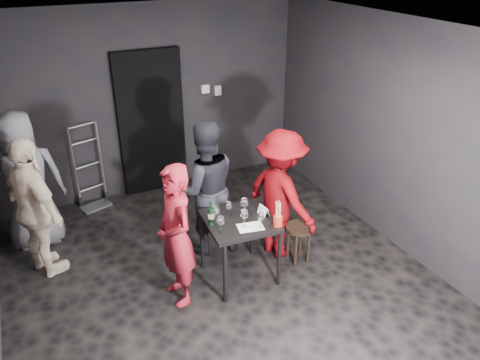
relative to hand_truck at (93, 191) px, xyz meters
name	(u,v)px	position (x,y,z in m)	size (l,w,h in m)	color
floor	(221,279)	(0.97, -2.33, -0.22)	(4.50, 5.00, 0.02)	black
ceiling	(215,31)	(0.97, -2.33, 2.48)	(4.50, 5.00, 0.02)	silver
wall_back	(148,102)	(0.97, 0.17, 1.13)	(4.50, 0.04, 2.70)	black
wall_front	(394,347)	(0.97, -4.83, 1.13)	(4.50, 0.04, 2.70)	black
wall_right	(393,135)	(3.22, -2.33, 1.13)	(0.04, 5.00, 2.70)	black
doorway	(151,123)	(0.97, 0.11, 0.83)	(0.95, 0.10, 2.10)	black
wallbox_upper	(205,89)	(1.82, 0.12, 1.23)	(0.12, 0.06, 0.12)	#B7B7B2
wallbox_lower	(217,90)	(2.02, 0.12, 1.18)	(0.10, 0.06, 0.14)	#B7B7B2
hand_truck	(93,191)	(0.00, 0.00, 0.00)	(0.41, 0.34, 1.22)	#B2B2B7
tasting_table	(240,227)	(1.19, -2.36, 0.43)	(0.72, 0.72, 0.75)	black
stool	(299,234)	(1.94, -2.39, 0.15)	(0.32, 0.32, 0.47)	#382217
server_red	(176,234)	(0.46, -2.40, 0.57)	(0.58, 0.38, 1.59)	#A61A29
woman_black	(205,182)	(1.06, -1.68, 0.69)	(0.89, 0.49, 1.82)	black
man_maroon	(281,192)	(1.82, -2.15, 0.61)	(1.07, 0.50, 1.65)	#6A050A
bystander_cream	(34,203)	(-0.75, -1.32, 0.68)	(1.06, 0.50, 1.80)	beige
bystander_grey	(25,172)	(-0.79, -0.67, 0.77)	(0.97, 0.53, 1.98)	slate
tasting_mat	(250,227)	(1.22, -2.55, 0.53)	(0.27, 0.18, 0.00)	white
wine_glass_a	(221,224)	(0.91, -2.50, 0.63)	(0.08, 0.08, 0.20)	white
wine_glass_b	(216,214)	(0.94, -2.31, 0.64)	(0.08, 0.08, 0.22)	white
wine_glass_c	(229,208)	(1.12, -2.24, 0.62)	(0.07, 0.07, 0.19)	white
wine_glass_d	(244,217)	(1.17, -2.51, 0.64)	(0.08, 0.08, 0.22)	white
wine_glass_e	(261,220)	(1.32, -2.59, 0.62)	(0.07, 0.07, 0.19)	white
wine_glass_f	(244,206)	(1.27, -2.30, 0.64)	(0.08, 0.08, 0.22)	white
wine_bottle	(211,216)	(0.88, -2.32, 0.63)	(0.07, 0.07, 0.28)	black
breadstick_cup	(278,214)	(1.49, -2.64, 0.67)	(0.10, 0.10, 0.31)	#AA2618
reserved_card	(262,211)	(1.45, -2.39, 0.58)	(0.09, 0.14, 0.11)	white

